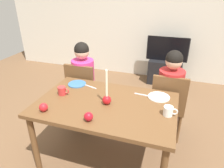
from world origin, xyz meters
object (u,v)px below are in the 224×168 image
object	(u,v)px
tv	(167,49)
plate_left	(77,84)
apple_near_candle	(44,107)
mug_left	(62,91)
apple_by_left_plate	(89,117)
candle_centerpiece	(107,98)
plate_right	(159,97)
mug_right	(169,111)
dining_table	(106,110)
person_left_child	(84,85)
person_right_child	(169,98)
tv_stand	(165,72)
chair_left	(83,89)
chair_right	(168,103)

from	to	relation	value
tv	plate_left	bearing A→B (deg)	-114.35
apple_near_candle	mug_left	bearing A→B (deg)	90.05
apple_by_left_plate	candle_centerpiece	bearing A→B (deg)	79.25
mug_left	apple_by_left_plate	world-z (taller)	mug_left
plate_right	apple_by_left_plate	size ratio (longest dim) A/B	2.79
mug_right	candle_centerpiece	bearing A→B (deg)	178.91
dining_table	person_left_child	xyz separation A→B (m)	(-0.56, 0.64, -0.10)
person_left_child	plate_right	world-z (taller)	person_left_child
person_left_child	person_right_child	size ratio (longest dim) A/B	1.00
person_left_child	apple_near_candle	distance (m)	0.99
plate_right	mug_right	world-z (taller)	mug_right
person_left_child	tv	world-z (taller)	person_left_child
mug_left	mug_right	bearing A→B (deg)	-2.30
dining_table	plate_right	distance (m)	0.58
person_left_child	apple_near_candle	world-z (taller)	person_left_child
mug_left	apple_near_candle	size ratio (longest dim) A/B	1.57
person_right_child	mug_left	world-z (taller)	person_right_child
plate_right	mug_right	size ratio (longest dim) A/B	1.76
tv_stand	mug_right	bearing A→B (deg)	-85.65
mug_right	person_left_child	bearing A→B (deg)	150.35
person_left_child	chair_left	bearing A→B (deg)	-90.00
mug_right	apple_near_candle	size ratio (longest dim) A/B	1.58
plate_left	tv	bearing A→B (deg)	65.65
chair_left	plate_left	xyz separation A→B (m)	(0.08, -0.32, 0.24)
dining_table	mug_right	xyz separation A→B (m)	(0.61, -0.03, 0.13)
plate_left	apple_near_candle	distance (m)	0.61
person_left_child	tv_stand	distance (m)	1.96
apple_by_left_plate	apple_near_candle	bearing A→B (deg)	179.24
tv	mug_right	xyz separation A→B (m)	(0.18, -2.33, 0.09)
plate_left	dining_table	bearing A→B (deg)	-31.80
dining_table	mug_left	distance (m)	0.52
chair_right	plate_right	world-z (taller)	chair_right
mug_right	apple_near_candle	xyz separation A→B (m)	(-1.12, -0.29, -0.00)
dining_table	person_left_child	bearing A→B (deg)	131.01
chair_left	candle_centerpiece	world-z (taller)	candle_centerpiece
chair_left	candle_centerpiece	size ratio (longest dim) A/B	2.45
plate_left	mug_right	world-z (taller)	mug_right
candle_centerpiece	plate_right	bearing A→B (deg)	31.38
person_right_child	apple_near_candle	xyz separation A→B (m)	(-1.10, -0.96, 0.22)
person_left_child	mug_right	distance (m)	1.37
dining_table	mug_left	bearing A→B (deg)	177.89
tv_stand	apple_by_left_plate	distance (m)	2.73
person_right_child	tv_stand	distance (m)	1.70
tv_stand	tv	bearing A→B (deg)	90.00
plate_right	plate_left	bearing A→B (deg)	179.19
chair_right	person_left_child	bearing A→B (deg)	178.39
tv	apple_near_candle	xyz separation A→B (m)	(-0.94, -2.62, 0.08)
dining_table	apple_near_candle	world-z (taller)	apple_near_candle
tv_stand	person_right_child	bearing A→B (deg)	-84.51
dining_table	plate_left	world-z (taller)	plate_left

